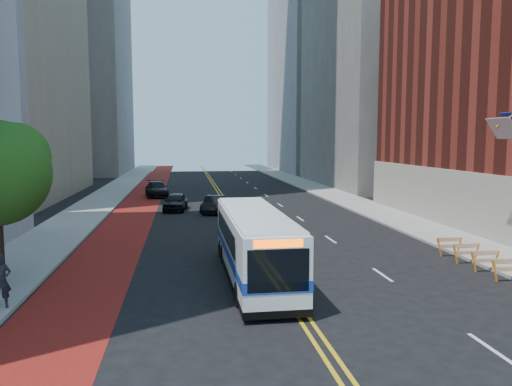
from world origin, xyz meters
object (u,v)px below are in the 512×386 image
Objects in this scene: car_b at (214,204)px; car_a at (176,202)px; pedestrian at (0,281)px; car_c at (157,189)px; transit_bus at (254,243)px.

car_a is at bearing 168.49° from car_b.
car_b is 2.18× the size of pedestrian.
car_c is 35.55m from pedestrian.
car_c is (-2.15, 10.82, 0.05)m from car_a.
transit_bus reaches higher than pedestrian.
pedestrian is at bearing -162.74° from transit_bus.
car_c is at bearing 129.84° from car_b.
car_b is at bearing 47.42° from pedestrian.
car_a is at bearing 99.44° from transit_bus.
pedestrian is (-3.54, -35.37, 0.31)m from car_c.
car_b is (3.21, -1.72, -0.05)m from car_a.
car_a reaches higher than car_b.
transit_bus reaches higher than car_b.
car_a is at bearing 55.67° from pedestrian.
pedestrian is (-8.90, -22.83, 0.42)m from car_b.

